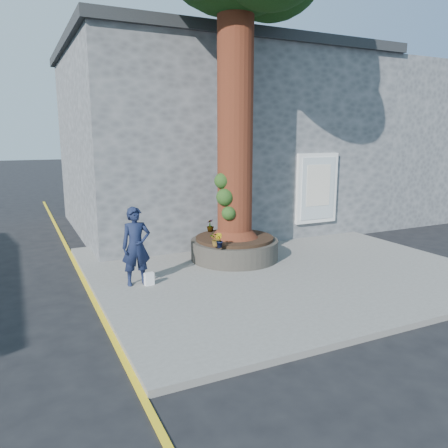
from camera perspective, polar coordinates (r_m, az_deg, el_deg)
name	(u,v)px	position (r m, az deg, el deg)	size (l,w,h in m)	color
ground	(243,291)	(9.66, 2.54, -8.73)	(120.00, 120.00, 0.00)	black
pavement	(277,267)	(11.18, 6.93, -5.65)	(9.00, 8.00, 0.12)	slate
yellow_line	(92,298)	(9.65, -16.83, -9.22)	(0.10, 30.00, 0.01)	yellow
stone_shop	(212,141)	(16.63, -1.54, 10.84)	(10.30, 8.30, 6.30)	#525458
neighbour_shop	(373,143)	(21.21, 18.90, 9.94)	(6.00, 8.00, 6.00)	#525458
planter	(234,248)	(11.58, 1.38, -3.15)	(2.30, 2.30, 0.60)	black
man	(136,246)	(9.64, -11.41, -2.88)	(0.63, 0.41, 1.72)	#131A35
woman	(214,214)	(12.79, -1.37, 1.26)	(0.92, 0.72, 1.90)	beige
shopping_bag	(149,279)	(9.74, -9.75, -7.08)	(0.20, 0.12, 0.28)	white
plant_a	(244,222)	(12.54, 2.64, 0.23)	(0.18, 0.12, 0.35)	gray
plant_b	(219,240)	(10.36, -0.66, -2.15)	(0.19, 0.18, 0.35)	gray
plant_c	(210,225)	(12.08, -1.80, -0.19)	(0.20, 0.20, 0.35)	gray
plant_d	(216,239)	(10.49, -1.01, -2.01)	(0.30, 0.27, 0.34)	gray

